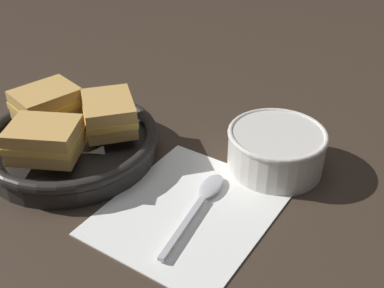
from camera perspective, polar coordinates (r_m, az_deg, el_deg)
The scene contains 8 objects.
ground_plane at distance 0.69m, azimuth 1.89°, elevation -3.37°, with size 4.00×4.00×0.00m, color #382B21.
napkin at distance 0.62m, azimuth -0.28°, elevation -7.85°, with size 0.26×0.23×0.00m.
soup_bowl at distance 0.69m, azimuth 9.95°, elevation -0.38°, with size 0.14×0.14×0.06m.
spoon at distance 0.64m, azimuth 1.45°, elevation -6.23°, with size 0.17×0.06×0.01m.
skillet at distance 0.74m, azimuth -14.27°, elevation 0.04°, with size 0.31×0.30×0.04m.
sandwich_near_left at distance 0.71m, azimuth -9.82°, elevation 3.57°, with size 0.11×0.12×0.05m.
sandwich_near_right at distance 0.76m, azimuth -16.86°, elevation 4.60°, with size 0.10×0.08×0.05m.
sandwich_far_left at distance 0.67m, azimuth -17.05°, elevation 0.47°, with size 0.11×0.12×0.05m.
Camera 1 is at (-0.43, -0.34, 0.41)m, focal length 45.00 mm.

